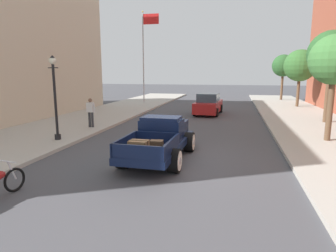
{
  "coord_description": "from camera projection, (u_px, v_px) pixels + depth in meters",
  "views": [
    {
      "loc": [
        2.53,
        -10.7,
        3.22
      ],
      "look_at": [
        -0.19,
        1.13,
        1.0
      ],
      "focal_mm": 31.17,
      "sensor_mm": 36.0,
      "label": 1
    }
  ],
  "objects": [
    {
      "name": "car_background_red",
      "position": [
        208.0,
        105.0,
        22.87
      ],
      "size": [
        2.1,
        4.41,
        1.65
      ],
      "color": "#AD1E1E",
      "rests_on": "ground"
    },
    {
      "name": "pedestrian_sidewalk_left",
      "position": [
        91.0,
        111.0,
        16.58
      ],
      "size": [
        0.53,
        0.22,
        1.65
      ],
      "color": "#333338",
      "rests_on": "sidewalk_left"
    },
    {
      "name": "street_tree_second",
      "position": [
        331.0,
        54.0,
        17.67
      ],
      "size": [
        2.8,
        2.8,
        5.61
      ],
      "color": "brown",
      "rests_on": "sidewalk_right"
    },
    {
      "name": "street_lamp_near",
      "position": [
        55.0,
        91.0,
        13.24
      ],
      "size": [
        0.5,
        0.32,
        3.85
      ],
      "color": "black",
      "rests_on": "sidewalk_left"
    },
    {
      "name": "sidewalk_left",
      "position": [
        8.0,
        144.0,
        12.97
      ],
      "size": [
        5.5,
        64.0,
        0.15
      ],
      "primitive_type": "cube",
      "color": "#ADA89E",
      "rests_on": "ground"
    },
    {
      "name": "flagpole",
      "position": [
        145.0,
        47.0,
        29.64
      ],
      "size": [
        1.74,
        0.16,
        9.16
      ],
      "color": "#B2B2B7",
      "rests_on": "sidewalk_left"
    },
    {
      "name": "ground_plane",
      "position": [
        166.0,
        156.0,
        11.39
      ],
      "size": [
        140.0,
        140.0,
        0.0
      ],
      "primitive_type": "plane",
      "color": "#47474C"
    },
    {
      "name": "street_tree_nearest",
      "position": [
        335.0,
        60.0,
        12.82
      ],
      "size": [
        2.21,
        2.21,
        4.75
      ],
      "color": "brown",
      "rests_on": "sidewalk_right"
    },
    {
      "name": "street_tree_farthest",
      "position": [
        283.0,
        66.0,
        33.05
      ],
      "size": [
        2.48,
        2.48,
        5.12
      ],
      "color": "brown",
      "rests_on": "sidewalk_right"
    },
    {
      "name": "street_tree_third",
      "position": [
        300.0,
        66.0,
        26.38
      ],
      "size": [
        2.86,
        2.86,
        5.15
      ],
      "color": "brown",
      "rests_on": "sidewalk_right"
    },
    {
      "name": "hotrod_truck_navy",
      "position": [
        161.0,
        138.0,
        11.17
      ],
      "size": [
        2.28,
        4.98,
        1.58
      ],
      "color": "#0F1938",
      "rests_on": "ground"
    }
  ]
}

